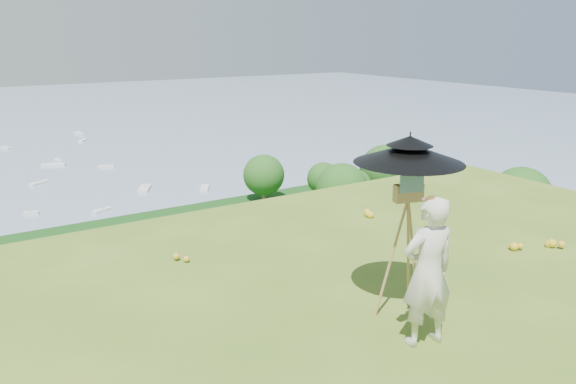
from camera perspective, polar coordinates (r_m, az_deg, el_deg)
shoreline_tier at (r=86.78m, az=-26.53°, el=-12.89°), size 170.00×28.00×8.00m
slope_trees at (r=41.72m, az=-23.68°, el=-11.51°), size 110.00×50.00×6.00m
harbor_town at (r=84.05m, az=-27.08°, el=-8.97°), size 110.00×22.00×5.00m
painter at (r=6.00m, az=14.02°, el=-7.88°), size 0.66×0.49×1.63m
field_easel at (r=6.49m, az=11.82°, el=-5.39°), size 0.80×0.80×1.73m
sun_umbrella at (r=6.25m, az=12.14°, el=2.66°), size 1.42×1.42×0.74m
painter_cap at (r=5.74m, az=14.53°, el=-0.81°), size 0.23×0.26×0.10m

